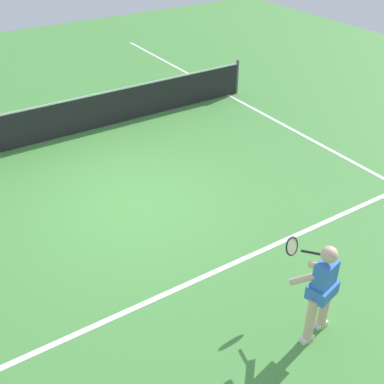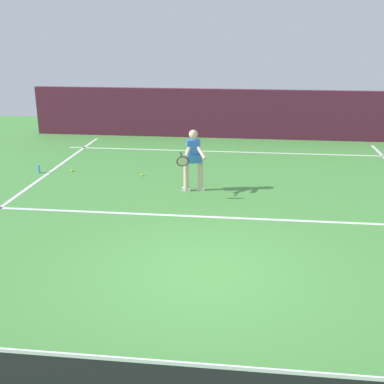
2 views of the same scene
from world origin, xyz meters
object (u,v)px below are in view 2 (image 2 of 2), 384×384
object	(u,v)px
water_bottle	(39,169)
tennis_player	(193,158)
tennis_ball_mid	(142,175)
tennis_ball_near	(72,170)

from	to	relation	value
water_bottle	tennis_player	bearing A→B (deg)	166.67
tennis_player	tennis_ball_mid	world-z (taller)	tennis_player
tennis_player	tennis_ball_near	world-z (taller)	tennis_player
tennis_ball_near	water_bottle	bearing A→B (deg)	16.28
tennis_ball_near	tennis_ball_mid	distance (m)	2.10
tennis_ball_mid	water_bottle	distance (m)	2.96
tennis_player	tennis_ball_mid	distance (m)	2.08
tennis_ball_mid	water_bottle	bearing A→B (deg)	1.03
tennis_player	tennis_ball_near	distance (m)	3.96
tennis_ball_near	tennis_player	bearing A→B (deg)	160.06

